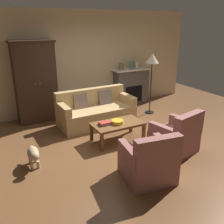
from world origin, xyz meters
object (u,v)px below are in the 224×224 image
at_px(mantel_vase_bronze, 121,66).
at_px(armchair_near_right, 176,137).
at_px(couch, 96,111).
at_px(book_stack, 105,123).
at_px(mantel_vase_jade, 132,65).
at_px(fireplace, 131,86).
at_px(mantel_vase_cream, 137,65).
at_px(armchair_near_left, 149,162).
at_px(floor_lamp, 152,62).
at_px(fruit_bowl, 117,122).
at_px(armoire, 35,82).
at_px(coffee_table, 118,125).
at_px(dog, 33,154).

height_order(mantel_vase_bronze, armchair_near_right, mantel_vase_bronze).
distance_m(couch, book_stack, 1.15).
bearing_deg(mantel_vase_jade, mantel_vase_bronze, 180.00).
distance_m(fireplace, mantel_vase_cream, 0.67).
height_order(couch, armchair_near_left, armchair_near_left).
height_order(armchair_near_left, armchair_near_right, same).
xyz_separation_m(mantel_vase_bronze, floor_lamp, (0.37, -1.01, 0.24)).
bearing_deg(fruit_bowl, armoire, 120.14).
relative_size(fruit_bowl, mantel_vase_bronze, 1.38).
bearing_deg(fruit_bowl, coffee_table, 50.69).
xyz_separation_m(fruit_bowl, armchair_near_right, (0.80, -0.95, -0.14)).
height_order(mantel_vase_cream, floor_lamp, floor_lamp).
relative_size(fireplace, coffee_table, 1.15).
distance_m(mantel_vase_jade, floor_lamp, 1.03).
relative_size(armchair_near_right, floor_lamp, 0.54).
xyz_separation_m(fireplace, floor_lamp, (-0.01, -1.03, 0.89)).
xyz_separation_m(book_stack, dog, (-1.55, -0.25, -0.21)).
height_order(couch, coffee_table, couch).
distance_m(armoire, mantel_vase_bronze, 2.58).
relative_size(fireplace, armchair_near_right, 1.38).
relative_size(armchair_near_right, dog, 1.59).
distance_m(book_stack, armchair_near_right, 1.48).
distance_m(couch, fruit_bowl, 1.18).
bearing_deg(book_stack, armoire, 115.02).
distance_m(coffee_table, armchair_near_right, 1.25).
bearing_deg(fruit_bowl, armchair_near_right, -50.01).
relative_size(armoire, armchair_near_right, 2.26).
bearing_deg(floor_lamp, mantel_vase_cream, 79.38).
xyz_separation_m(mantel_vase_jade, floor_lamp, (-0.01, -1.01, 0.22)).
xyz_separation_m(fireplace, armchair_near_left, (-1.97, -3.65, -0.25)).
bearing_deg(fireplace, book_stack, -133.39).
height_order(mantel_vase_jade, armchair_near_left, mantel_vase_jade).
relative_size(mantel_vase_bronze, armchair_near_left, 0.22).
height_order(couch, mantel_vase_bronze, mantel_vase_bronze).
height_order(armoire, mantel_vase_bronze, armoire).
relative_size(armoire, floor_lamp, 1.22).
height_order(couch, floor_lamp, floor_lamp).
relative_size(fireplace, armchair_near_left, 1.43).
bearing_deg(armchair_near_right, fireplace, 73.48).
bearing_deg(dog, mantel_vase_jade, 33.44).
bearing_deg(book_stack, mantel_vase_cream, 43.90).
bearing_deg(mantel_vase_cream, fireplace, 174.31).
height_order(fruit_bowl, floor_lamp, floor_lamp).
xyz_separation_m(couch, mantel_vase_jade, (1.71, 0.99, 0.91)).
relative_size(coffee_table, book_stack, 4.46).
relative_size(mantel_vase_bronze, mantel_vase_cream, 1.00).
xyz_separation_m(coffee_table, mantel_vase_cream, (1.89, 2.14, 0.85)).
height_order(couch, dog, couch).
bearing_deg(floor_lamp, couch, 179.47).
xyz_separation_m(armchair_near_right, floor_lamp, (0.92, 2.11, 1.14)).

